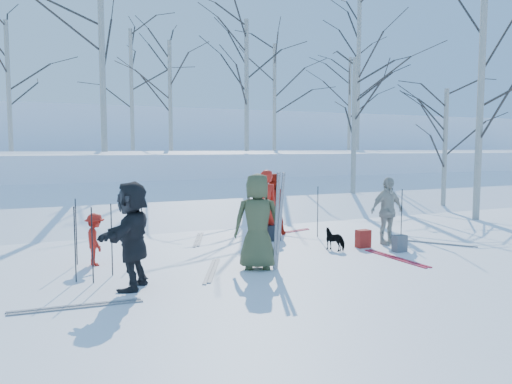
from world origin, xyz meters
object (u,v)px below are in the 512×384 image
skier_grey_west (132,235)px  backpack_red (363,239)px  backpack_dark (273,233)px  skier_cream_east (387,211)px  backpack_grey (400,243)px  skier_red_seated (95,239)px  skier_olive_center (258,221)px  dog (335,239)px  skier_redor_behind (272,204)px  skier_red_north (265,205)px

skier_grey_west → backpack_red: 5.78m
skier_grey_west → backpack_dark: size_ratio=4.53×
skier_cream_east → skier_grey_west: skier_grey_west is taller
skier_grey_west → backpack_grey: skier_grey_west is taller
skier_cream_east → backpack_dark: skier_cream_east is taller
skier_grey_west → skier_red_seated: bearing=-137.6°
skier_cream_east → skier_olive_center: bearing=-169.3°
skier_olive_center → skier_red_seated: 3.30m
skier_cream_east → skier_red_seated: bearing=171.2°
skier_olive_center → dog: (2.39, 0.87, -0.69)m
skier_olive_center → dog: bearing=-136.4°
skier_olive_center → skier_redor_behind: skier_olive_center is taller
skier_grey_west → backpack_grey: size_ratio=4.77×
backpack_grey → dog: bearing=147.6°
skier_cream_east → skier_grey_west: 6.52m
backpack_red → skier_olive_center: bearing=-165.2°
backpack_grey → skier_cream_east: bearing=69.0°
skier_olive_center → skier_cream_east: bearing=-142.9°
skier_red_north → backpack_red: skier_red_north is taller
skier_red_north → skier_redor_behind: 0.92m
backpack_red → dog: bearing=177.5°
dog → backpack_red: dog is taller
backpack_dark → skier_redor_behind: bearing=65.2°
skier_red_north → skier_cream_east: bearing=146.3°
skier_grey_west → backpack_red: size_ratio=4.32×
skier_olive_center → skier_grey_west: 2.48m
skier_red_north → dog: 2.09m
skier_red_seated → skier_cream_east: size_ratio=0.64×
skier_red_north → skier_red_seated: size_ratio=1.71×
skier_red_seated → backpack_grey: bearing=-107.2°
skier_red_seated → backpack_dark: bearing=-82.8°
skier_cream_east → backpack_red: 1.00m
skier_red_north → backpack_dark: 0.73m
dog → backpack_grey: bearing=126.2°
skier_redor_behind → dog: size_ratio=2.78×
skier_cream_east → skier_grey_west: size_ratio=0.91×
skier_grey_west → skier_cream_east: bearing=133.3°
skier_cream_east → backpack_red: (-0.78, -0.10, -0.61)m
skier_red_north → dog: (0.95, -1.74, -0.65)m
skier_cream_east → dog: size_ratio=2.75×
skier_grey_west → backpack_grey: 6.13m
backpack_red → backpack_grey: (0.46, -0.74, -0.02)m
skier_red_seated → skier_grey_west: 2.05m
skier_red_seated → backpack_dark: (4.44, 0.84, -0.33)m
backpack_grey → skier_red_seated: bearing=166.3°
backpack_red → skier_red_seated: bearing=172.1°
skier_red_north → skier_redor_behind: skier_red_north is taller
skier_redor_behind → dog: (0.39, -2.47, -0.58)m
skier_olive_center → skier_redor_behind: size_ratio=1.13×
skier_red_seated → dog: size_ratio=1.77×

